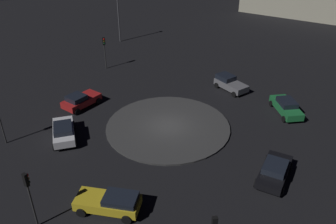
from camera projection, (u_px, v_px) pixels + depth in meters
The scene contains 11 objects.
ground_plane at pixel (168, 127), 32.59m from camera, with size 116.49×116.49×0.00m, color black.
roundabout_island at pixel (168, 126), 32.55m from camera, with size 11.56×11.56×0.16m, color #383838.
car_black at pixel (275, 171), 26.05m from camera, with size 4.15×4.61×1.36m.
car_white at pixel (64, 131), 30.55m from camera, with size 2.39×4.37×1.43m.
car_green at pixel (286, 107), 34.45m from camera, with size 2.04×4.40×1.46m.
car_grey at pixel (230, 83), 39.00m from camera, with size 3.26×4.21×1.52m.
car_red at pixel (81, 100), 35.55m from camera, with size 4.13×4.03×1.50m.
car_yellow at pixel (110, 202), 23.19m from camera, with size 4.67×3.18×1.41m.
traffic_light_south at pixel (104, 47), 43.12m from camera, with size 0.36×0.39×4.09m.
traffic_light_northeast at pixel (29, 190), 20.92m from camera, with size 0.39×0.39×4.30m.
streetlamp_south at pixel (118, 9), 51.25m from camera, with size 0.48×0.48×7.76m.
Camera 1 is at (4.68, 27.03, 17.65)m, focal length 37.18 mm.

